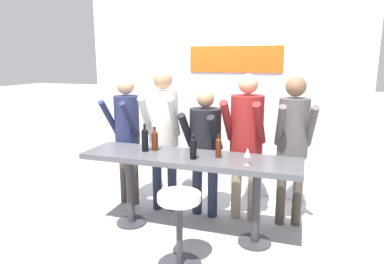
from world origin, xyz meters
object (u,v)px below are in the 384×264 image
person_center_left (205,141)px  person_center_right (293,135)px  person_center (246,132)px  wine_glass_0 (247,153)px  wine_bottle_2 (193,148)px  person_left (163,125)px  wine_bottle_0 (155,140)px  wine_bottle_1 (218,147)px  wine_bottle_3 (145,139)px  bar_stool (179,218)px  tasting_table (189,167)px  person_far_left (127,126)px

person_center_left → person_center_right: size_ratio=0.90×
person_center → wine_glass_0: (0.12, -0.68, -0.07)m
person_center_left → wine_bottle_2: 0.60m
person_left → wine_bottle_2: 0.84m
wine_bottle_0 → wine_bottle_1: 0.78m
wine_bottle_0 → wine_bottle_3: bearing=-141.2°
wine_bottle_1 → wine_bottle_3: (-0.87, -0.01, 0.03)m
wine_bottle_1 → wine_glass_0: 0.38m
bar_stool → wine_bottle_3: (-0.67, 0.68, 0.57)m
wine_bottle_2 → wine_bottle_0: bearing=160.0°
person_center_left → wine_bottle_3: bearing=-134.5°
person_center_right → tasting_table: bearing=-161.4°
tasting_table → person_center_left: 0.54m
person_center_right → wine_bottle_0: 1.60m
person_left → wine_bottle_0: 0.41m
person_far_left → wine_bottle_1: (1.38, -0.50, -0.05)m
wine_bottle_0 → person_center_right: bearing=16.9°
tasting_table → person_center_left: size_ratio=1.51×
bar_stool → person_center_left: 1.25m
person_far_left → wine_bottle_0: 0.74m
person_center → person_center_right: size_ratio=1.01×
person_far_left → wine_bottle_2: size_ratio=6.54×
tasting_table → wine_bottle_3: 0.62m
wine_bottle_1 → wine_bottle_3: bearing=-179.3°
bar_stool → person_center_right: person_center_right is taller
wine_bottle_1 → wine_glass_0: bearing=-26.6°
tasting_table → person_far_left: size_ratio=1.39×
tasting_table → person_center_right: person_center_right is taller
person_center_left → wine_bottle_1: size_ratio=6.16×
tasting_table → bar_stool: (0.12, -0.66, -0.29)m
person_left → person_center_right: (1.59, 0.07, -0.03)m
wine_bottle_1 → wine_bottle_3: wine_bottle_3 is taller
wine_bottle_0 → wine_glass_0: (1.12, -0.23, -0.00)m
wine_bottle_2 → wine_bottle_3: wine_bottle_3 is taller
bar_stool → person_left: (-0.63, 1.15, 0.65)m
person_center → wine_glass_0: bearing=-73.9°
wine_bottle_3 → tasting_table: bearing=-2.5°
person_center → wine_bottle_2: (-0.46, -0.65, -0.07)m
person_far_left → person_center_right: bearing=5.6°
bar_stool → wine_bottle_1: 0.90m
person_center → wine_bottle_3: 1.21m
tasting_table → wine_bottle_2: size_ratio=9.08×
wine_glass_0 → person_center_right: bearing=59.5°
person_left → person_center_left: (0.55, 0.01, -0.16)m
person_center → wine_bottle_1: 0.56m
person_center_right → wine_bottle_1: (-0.75, -0.53, -0.07)m
person_center_right → wine_bottle_2: person_center_right is taller
person_center → bar_stool: bearing=-103.3°
wine_bottle_3 → bar_stool: bearing=-45.5°
wine_bottle_0 → wine_glass_0: wine_bottle_0 is taller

